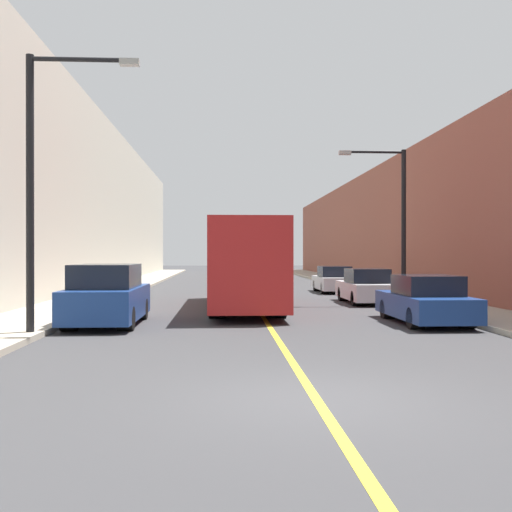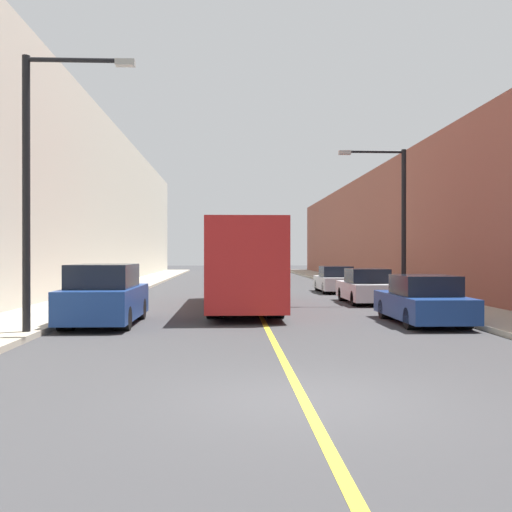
{
  "view_description": "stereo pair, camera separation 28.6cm",
  "coord_description": "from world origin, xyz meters",
  "px_view_note": "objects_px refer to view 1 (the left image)",
  "views": [
    {
      "loc": [
        -1.38,
        -8.71,
        2.14
      ],
      "look_at": [
        0.1,
        17.62,
        2.04
      ],
      "focal_mm": 42.0,
      "sensor_mm": 36.0,
      "label": 1
    },
    {
      "loc": [
        -1.09,
        -8.72,
        2.14
      ],
      "look_at": [
        0.1,
        17.62,
        2.04
      ],
      "focal_mm": 42.0,
      "sensor_mm": 36.0,
      "label": 2
    }
  ],
  "objects_px": {
    "car_right_far": "(334,281)",
    "street_lamp_right": "(397,212)",
    "car_right_mid": "(366,288)",
    "car_right_near": "(425,302)",
    "street_lamp_left": "(41,172)",
    "bus": "(244,263)",
    "parked_suv_left": "(107,297)"
  },
  "relations": [
    {
      "from": "bus",
      "to": "parked_suv_left",
      "type": "relative_size",
      "value": 2.43
    },
    {
      "from": "car_right_far",
      "to": "street_lamp_right",
      "type": "distance_m",
      "value": 8.65
    },
    {
      "from": "bus",
      "to": "car_right_mid",
      "type": "relative_size",
      "value": 2.56
    },
    {
      "from": "car_right_near",
      "to": "car_right_mid",
      "type": "distance_m",
      "value": 7.52
    },
    {
      "from": "car_right_mid",
      "to": "street_lamp_right",
      "type": "relative_size",
      "value": 0.7
    },
    {
      "from": "parked_suv_left",
      "to": "car_right_near",
      "type": "relative_size",
      "value": 1.01
    },
    {
      "from": "parked_suv_left",
      "to": "bus",
      "type": "bearing_deg",
      "value": 50.72
    },
    {
      "from": "car_right_mid",
      "to": "car_right_far",
      "type": "relative_size",
      "value": 1.05
    },
    {
      "from": "bus",
      "to": "street_lamp_right",
      "type": "xyz_separation_m",
      "value": [
        6.5,
        1.42,
        2.12
      ]
    },
    {
      "from": "parked_suv_left",
      "to": "car_right_far",
      "type": "height_order",
      "value": "parked_suv_left"
    },
    {
      "from": "street_lamp_left",
      "to": "street_lamp_right",
      "type": "relative_size",
      "value": 1.11
    },
    {
      "from": "parked_suv_left",
      "to": "car_right_far",
      "type": "relative_size",
      "value": 1.1
    },
    {
      "from": "bus",
      "to": "car_right_mid",
      "type": "height_order",
      "value": "bus"
    },
    {
      "from": "street_lamp_left",
      "to": "street_lamp_right",
      "type": "xyz_separation_m",
      "value": [
        11.94,
        9.34,
        -0.35
      ]
    },
    {
      "from": "car_right_near",
      "to": "street_lamp_left",
      "type": "bearing_deg",
      "value": -166.77
    },
    {
      "from": "car_right_near",
      "to": "car_right_far",
      "type": "distance_m",
      "value": 14.74
    },
    {
      "from": "street_lamp_left",
      "to": "bus",
      "type": "bearing_deg",
      "value": 55.52
    },
    {
      "from": "car_right_mid",
      "to": "street_lamp_left",
      "type": "relative_size",
      "value": 0.63
    },
    {
      "from": "bus",
      "to": "car_right_near",
      "type": "height_order",
      "value": "bus"
    },
    {
      "from": "car_right_near",
      "to": "street_lamp_right",
      "type": "xyz_separation_m",
      "value": [
        1.11,
        6.79,
        3.21
      ]
    },
    {
      "from": "car_right_far",
      "to": "street_lamp_right",
      "type": "height_order",
      "value": "street_lamp_right"
    },
    {
      "from": "car_right_far",
      "to": "street_lamp_right",
      "type": "xyz_separation_m",
      "value": [
        1.18,
        -7.94,
        3.23
      ]
    },
    {
      "from": "car_right_mid",
      "to": "street_lamp_left",
      "type": "height_order",
      "value": "street_lamp_left"
    },
    {
      "from": "street_lamp_left",
      "to": "street_lamp_right",
      "type": "distance_m",
      "value": 15.16
    },
    {
      "from": "bus",
      "to": "street_lamp_left",
      "type": "relative_size",
      "value": 1.61
    },
    {
      "from": "street_lamp_right",
      "to": "parked_suv_left",
      "type": "bearing_deg",
      "value": -148.29
    },
    {
      "from": "car_right_near",
      "to": "street_lamp_right",
      "type": "bearing_deg",
      "value": 80.68
    },
    {
      "from": "parked_suv_left",
      "to": "car_right_near",
      "type": "xyz_separation_m",
      "value": [
        9.68,
        -0.13,
        -0.18
      ]
    },
    {
      "from": "car_right_far",
      "to": "street_lamp_left",
      "type": "bearing_deg",
      "value": -121.91
    },
    {
      "from": "car_right_near",
      "to": "car_right_far",
      "type": "xyz_separation_m",
      "value": [
        -0.07,
        14.74,
        -0.01
      ]
    },
    {
      "from": "car_right_far",
      "to": "bus",
      "type": "bearing_deg",
      "value": -119.62
    },
    {
      "from": "bus",
      "to": "parked_suv_left",
      "type": "distance_m",
      "value": 6.84
    }
  ]
}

